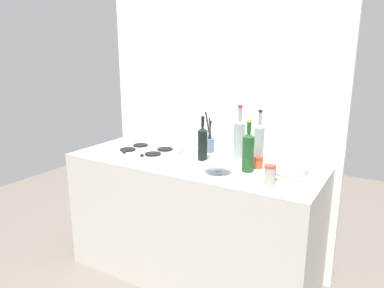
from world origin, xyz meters
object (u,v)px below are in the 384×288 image
stovetop_hob (146,151)px  mixing_bowl (217,167)px  wine_bottle_mid_right (248,151)px  butter_dish (173,163)px  wine_bottle_rightmost (239,137)px  condiment_jar_front (270,174)px  utensil_crock (208,144)px  condiment_jar_rear (258,163)px  wine_bottle_mid_left (203,143)px  plate_stack (288,170)px  wine_bottle_leftmost (259,143)px

stovetop_hob → mixing_bowl: mixing_bowl is taller
wine_bottle_mid_right → butter_dish: 0.50m
wine_bottle_rightmost → mixing_bowl: size_ratio=2.14×
wine_bottle_rightmost → condiment_jar_front: wine_bottle_rightmost is taller
utensil_crock → condiment_jar_rear: bearing=-21.1°
mixing_bowl → wine_bottle_mid_right: bearing=41.6°
butter_dish → condiment_jar_rear: size_ratio=2.13×
butter_dish → condiment_jar_rear: bearing=29.8°
butter_dish → condiment_jar_rear: (0.49, 0.28, 0.01)m
wine_bottle_mid_left → condiment_jar_rear: bearing=3.6°
plate_stack → wine_bottle_leftmost: 0.30m
wine_bottle_rightmost → mixing_bowl: bearing=-87.0°
wine_bottle_leftmost → condiment_jar_front: size_ratio=3.38×
butter_dish → utensil_crock: 0.46m
stovetop_hob → wine_bottle_rightmost: (0.65, 0.25, 0.14)m
mixing_bowl → condiment_jar_front: 0.35m
plate_stack → mixing_bowl: size_ratio=1.43×
wine_bottle_mid_left → wine_bottle_rightmost: 0.27m
wine_bottle_mid_right → wine_bottle_rightmost: (-0.17, 0.26, 0.02)m
wine_bottle_rightmost → condiment_jar_rear: wine_bottle_rightmost is taller
wine_bottle_mid_right → mixing_bowl: size_ratio=1.89×
wine_bottle_leftmost → wine_bottle_mid_right: bearing=-90.7°
wine_bottle_mid_left → mixing_bowl: 0.31m
wine_bottle_leftmost → utensil_crock: (-0.44, 0.10, -0.08)m
wine_bottle_mid_right → condiment_jar_front: bearing=-35.3°
wine_bottle_rightmost → condiment_jar_rear: (0.21, -0.16, -0.11)m
butter_dish → wine_bottle_mid_left: bearing=71.9°
wine_bottle_leftmost → wine_bottle_mid_left: 0.39m
stovetop_hob → condiment_jar_rear: size_ratio=6.37×
stovetop_hob → wine_bottle_rightmost: 0.71m
mixing_bowl → wine_bottle_mid_left: bearing=136.5°
wine_bottle_mid_right → wine_bottle_rightmost: size_ratio=0.88×
condiment_jar_front → utensil_crock: bearing=146.4°
stovetop_hob → mixing_bowl: size_ratio=2.64×
wine_bottle_rightmost → mixing_bowl: (0.02, -0.39, -0.11)m
wine_bottle_rightmost → condiment_jar_rear: bearing=-37.2°
butter_dish → utensil_crock: (0.02, 0.46, 0.03)m
mixing_bowl → utensil_crock: utensil_crock is taller
plate_stack → wine_bottle_mid_left: wine_bottle_mid_left is taller
wine_bottle_leftmost → wine_bottle_mid_right: wine_bottle_leftmost is taller
stovetop_hob → wine_bottle_mid_right: wine_bottle_mid_right is taller
wine_bottle_mid_right → wine_bottle_rightmost: wine_bottle_rightmost is taller
condiment_jar_front → wine_bottle_rightmost: bearing=133.0°
wine_bottle_mid_right → wine_bottle_leftmost: bearing=89.3°
stovetop_hob → butter_dish: (0.37, -0.19, 0.01)m
utensil_crock → condiment_jar_rear: (0.47, -0.18, -0.03)m
stovetop_hob → condiment_jar_rear: bearing=5.9°
wine_bottle_mid_right → condiment_jar_rear: bearing=71.0°
stovetop_hob → wine_bottle_mid_left: 0.47m
butter_dish → wine_bottle_mid_right: bearing=21.7°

